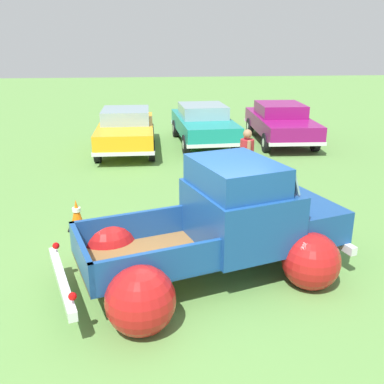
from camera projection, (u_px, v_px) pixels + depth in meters
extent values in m
plane|color=#609347|center=(203.00, 277.00, 7.34)|extent=(80.00, 80.00, 0.00)
cylinder|color=black|center=(253.00, 223.00, 8.51)|extent=(0.79, 0.44, 0.76)
cylinder|color=silver|center=(253.00, 223.00, 8.51)|extent=(0.40, 0.33, 0.34)
cylinder|color=black|center=(310.00, 263.00, 7.01)|extent=(0.79, 0.44, 0.76)
cylinder|color=silver|center=(310.00, 263.00, 7.01)|extent=(0.40, 0.33, 0.34)
cylinder|color=black|center=(109.00, 249.00, 7.46)|extent=(0.79, 0.44, 0.76)
cylinder|color=silver|center=(109.00, 249.00, 7.46)|extent=(0.40, 0.33, 0.34)
cylinder|color=black|center=(140.00, 302.00, 5.95)|extent=(0.79, 0.44, 0.76)
cylinder|color=silver|center=(140.00, 302.00, 5.95)|extent=(0.40, 0.33, 0.34)
sphere|color=red|center=(108.00, 244.00, 7.48)|extent=(1.21, 1.21, 0.96)
sphere|color=red|center=(140.00, 300.00, 5.89)|extent=(1.21, 1.21, 0.96)
cube|color=olive|center=(147.00, 258.00, 6.80)|extent=(2.42, 2.09, 0.04)
cube|color=#19478C|center=(133.00, 227.00, 7.36)|extent=(1.98, 0.70, 0.50)
cube|color=#19478C|center=(163.00, 266.00, 6.10)|extent=(1.98, 0.70, 0.50)
cube|color=#19478C|center=(206.00, 234.00, 7.10)|extent=(0.54, 1.49, 0.50)
cube|color=#19478C|center=(81.00, 257.00, 6.36)|extent=(0.54, 1.49, 0.50)
cube|color=#19478C|center=(240.00, 215.00, 7.26)|extent=(1.90, 2.06, 0.95)
cube|color=#19478C|center=(236.00, 175.00, 6.99)|extent=(1.56, 1.82, 0.45)
cube|color=#8CADB7|center=(270.00, 172.00, 7.24)|extent=(0.58, 1.44, 0.38)
cube|color=#19478C|center=(292.00, 217.00, 7.72)|extent=(1.68, 1.92, 0.55)
sphere|color=red|center=(252.00, 220.00, 8.53)|extent=(1.16, 1.16, 0.92)
sphere|color=red|center=(311.00, 261.00, 6.97)|extent=(1.16, 1.16, 0.92)
cube|color=silver|center=(62.00, 280.00, 6.34)|extent=(0.71, 1.92, 0.14)
cube|color=silver|center=(315.00, 229.00, 8.03)|extent=(0.71, 1.92, 0.14)
sphere|color=red|center=(56.00, 246.00, 6.98)|extent=(0.14, 0.14, 0.11)
sphere|color=red|center=(72.00, 296.00, 5.62)|extent=(0.14, 0.14, 0.11)
cylinder|color=black|center=(152.00, 151.00, 14.16)|extent=(0.20, 0.66, 0.66)
cylinder|color=silver|center=(152.00, 151.00, 14.16)|extent=(0.21, 0.30, 0.30)
cylinder|color=black|center=(98.00, 152.00, 14.01)|extent=(0.20, 0.66, 0.66)
cylinder|color=silver|center=(98.00, 152.00, 14.01)|extent=(0.21, 0.30, 0.30)
cylinder|color=black|center=(151.00, 133.00, 16.90)|extent=(0.20, 0.66, 0.66)
cylinder|color=silver|center=(151.00, 133.00, 16.90)|extent=(0.21, 0.30, 0.30)
cylinder|color=black|center=(106.00, 133.00, 16.74)|extent=(0.20, 0.66, 0.66)
cylinder|color=silver|center=(106.00, 133.00, 16.74)|extent=(0.21, 0.30, 0.30)
cube|color=#F2A819|center=(126.00, 131.00, 15.33)|extent=(1.86, 4.56, 0.55)
cube|color=#8CADB7|center=(126.00, 115.00, 15.34)|extent=(1.60, 1.92, 0.45)
cube|color=silver|center=(129.00, 126.00, 17.51)|extent=(1.89, 0.11, 0.12)
cube|color=silver|center=(123.00, 154.00, 13.31)|extent=(1.89, 0.11, 0.12)
cylinder|color=black|center=(236.00, 143.00, 15.23)|extent=(0.24, 0.67, 0.66)
cylinder|color=silver|center=(236.00, 143.00, 15.23)|extent=(0.23, 0.31, 0.30)
cylinder|color=black|center=(186.00, 145.00, 14.98)|extent=(0.24, 0.67, 0.66)
cylinder|color=silver|center=(186.00, 145.00, 14.98)|extent=(0.23, 0.31, 0.30)
cylinder|color=black|center=(218.00, 127.00, 17.93)|extent=(0.24, 0.67, 0.66)
cylinder|color=silver|center=(218.00, 127.00, 17.93)|extent=(0.23, 0.31, 0.30)
cylinder|color=black|center=(176.00, 128.00, 17.67)|extent=(0.24, 0.67, 0.66)
cylinder|color=silver|center=(176.00, 128.00, 17.67)|extent=(0.23, 0.31, 0.30)
cube|color=teal|center=(203.00, 125.00, 16.33)|extent=(2.09, 4.61, 0.55)
cube|color=#8CADB7|center=(203.00, 111.00, 16.33)|extent=(1.71, 1.98, 0.45)
cube|color=silver|center=(194.00, 121.00, 18.48)|extent=(1.91, 0.20, 0.12)
cube|color=silver|center=(216.00, 145.00, 14.35)|extent=(1.91, 0.20, 0.12)
cylinder|color=black|center=(315.00, 142.00, 15.37)|extent=(0.23, 0.67, 0.66)
cylinder|color=silver|center=(315.00, 142.00, 15.37)|extent=(0.22, 0.31, 0.30)
cylinder|color=black|center=(266.00, 143.00, 15.27)|extent=(0.23, 0.67, 0.66)
cylinder|color=silver|center=(266.00, 143.00, 15.27)|extent=(0.22, 0.31, 0.30)
cylinder|color=black|center=(292.00, 126.00, 18.21)|extent=(0.23, 0.67, 0.66)
cylinder|color=silver|center=(292.00, 126.00, 18.21)|extent=(0.22, 0.31, 0.30)
cylinder|color=black|center=(250.00, 126.00, 18.11)|extent=(0.23, 0.67, 0.66)
cylinder|color=silver|center=(250.00, 126.00, 18.11)|extent=(0.22, 0.31, 0.30)
cube|color=#8C1466|center=(281.00, 124.00, 16.62)|extent=(2.05, 4.77, 0.55)
cube|color=#8C1466|center=(280.00, 109.00, 16.63)|extent=(1.69, 2.04, 0.45)
cube|color=silver|center=(267.00, 120.00, 18.88)|extent=(1.92, 0.18, 0.12)
cube|color=silver|center=(298.00, 144.00, 14.52)|extent=(1.92, 0.18, 0.12)
cylinder|color=navy|center=(245.00, 178.00, 11.17)|extent=(0.15, 0.15, 0.80)
cylinder|color=navy|center=(246.00, 180.00, 11.01)|extent=(0.15, 0.15, 0.80)
cylinder|color=#B2262D|center=(247.00, 152.00, 10.86)|extent=(0.34, 0.34, 0.60)
cylinder|color=#B2262D|center=(245.00, 148.00, 11.05)|extent=(0.09, 0.09, 0.57)
cylinder|color=#A87A56|center=(249.00, 153.00, 10.64)|extent=(0.09, 0.09, 0.57)
sphere|color=#A87A56|center=(248.00, 134.00, 10.71)|extent=(0.22, 0.22, 0.22)
cube|color=black|center=(78.00, 228.00, 9.19)|extent=(0.36, 0.36, 0.03)
cone|color=orange|center=(77.00, 214.00, 9.09)|extent=(0.28, 0.28, 0.60)
cylinder|color=white|center=(76.00, 210.00, 9.06)|extent=(0.17, 0.17, 0.08)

